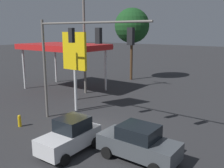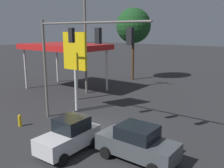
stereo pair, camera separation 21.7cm
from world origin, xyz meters
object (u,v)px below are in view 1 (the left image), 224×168
object	(u,v)px
utility_pole	(84,37)
price_sign	(75,55)
traffic_signal_assembly	(76,47)
fire_hydrant	(20,121)
hatchback_crossing	(70,136)
street_tree	(132,26)
sedan_far	(138,143)

from	to	relation	value
utility_pole	price_sign	distance (m)	6.23
traffic_signal_assembly	fire_hydrant	world-z (taller)	traffic_signal_assembly
traffic_signal_assembly	hatchback_crossing	xyz separation A→B (m)	(-2.34, 3.10, -4.79)
traffic_signal_assembly	fire_hydrant	xyz separation A→B (m)	(3.34, 2.57, -5.30)
price_sign	street_tree	size ratio (longest dim) A/B	0.68
sedan_far	hatchback_crossing	distance (m)	3.92
traffic_signal_assembly	price_sign	world-z (taller)	traffic_signal_assembly
traffic_signal_assembly	sedan_far	xyz separation A→B (m)	(-5.97, 1.63, -4.79)
traffic_signal_assembly	price_sign	bearing A→B (deg)	-44.05
price_sign	hatchback_crossing	size ratio (longest dim) A/B	1.75
utility_pole	hatchback_crossing	distance (m)	14.55
street_tree	sedan_far	bearing A→B (deg)	122.53
traffic_signal_assembly	utility_pole	size ratio (longest dim) A/B	0.79
traffic_signal_assembly	street_tree	distance (m)	18.29
traffic_signal_assembly	sedan_far	distance (m)	7.83
hatchback_crossing	street_tree	distance (m)	22.89
utility_pole	sedan_far	bearing A→B (deg)	142.53
traffic_signal_assembly	street_tree	size ratio (longest dim) A/B	0.94
price_sign	sedan_far	world-z (taller)	price_sign
utility_pole	price_sign	bearing A→B (deg)	124.15
utility_pole	hatchback_crossing	xyz separation A→B (m)	(-8.40, 10.70, -5.17)
utility_pole	street_tree	size ratio (longest dim) A/B	1.19
utility_pole	sedan_far	xyz separation A→B (m)	(-12.03, 9.22, -5.17)
price_sign	street_tree	xyz separation A→B (m)	(3.40, -14.64, 2.57)
sedan_far	street_tree	xyz separation A→B (m)	(12.00, -18.82, 6.46)
street_tree	fire_hydrant	distance (m)	21.13
traffic_signal_assembly	utility_pole	world-z (taller)	utility_pole
utility_pole	hatchback_crossing	bearing A→B (deg)	128.14
traffic_signal_assembly	fire_hydrant	distance (m)	6.77
price_sign	fire_hydrant	xyz separation A→B (m)	(0.70, 5.12, -4.40)
sedan_far	street_tree	size ratio (longest dim) A/B	0.45
hatchback_crossing	traffic_signal_assembly	bearing A→B (deg)	-143.80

